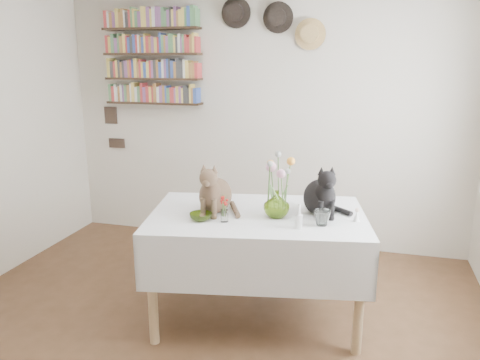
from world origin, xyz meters
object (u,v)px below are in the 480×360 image
(dining_table, at_px, (257,240))
(flower_vase, at_px, (277,204))
(bookshelf_unit, at_px, (152,58))
(tabby_cat, at_px, (215,186))
(black_cat, at_px, (320,188))

(dining_table, relative_size, flower_vase, 8.82)
(flower_vase, relative_size, bookshelf_unit, 0.18)
(tabby_cat, xyz_separation_m, bookshelf_unit, (-1.11, 1.42, 0.87))
(tabby_cat, bearing_deg, flower_vase, 0.00)
(bookshelf_unit, bearing_deg, flower_vase, -42.65)
(black_cat, relative_size, bookshelf_unit, 0.37)
(dining_table, distance_m, bookshelf_unit, 2.34)
(dining_table, distance_m, flower_vase, 0.32)
(tabby_cat, distance_m, black_cat, 0.72)
(dining_table, xyz_separation_m, bookshelf_unit, (-1.41, 1.39, 1.25))
(bookshelf_unit, bearing_deg, black_cat, -34.93)
(black_cat, xyz_separation_m, bookshelf_unit, (-1.82, 1.27, 0.87))
(black_cat, relative_size, flower_vase, 1.99)
(tabby_cat, distance_m, bookshelf_unit, 2.00)
(bookshelf_unit, bearing_deg, dining_table, -44.57)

